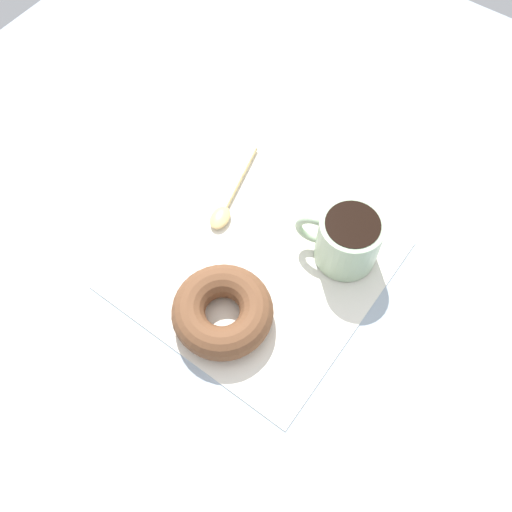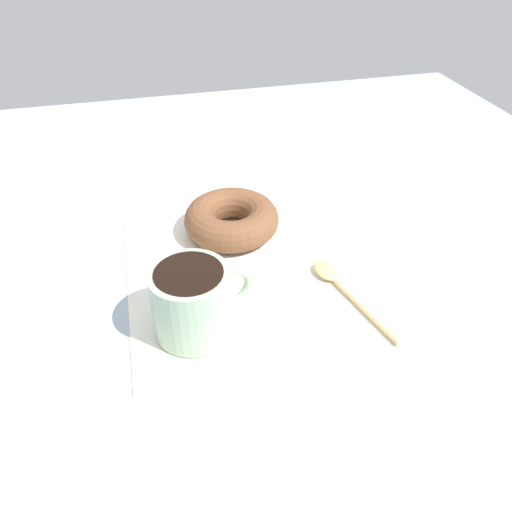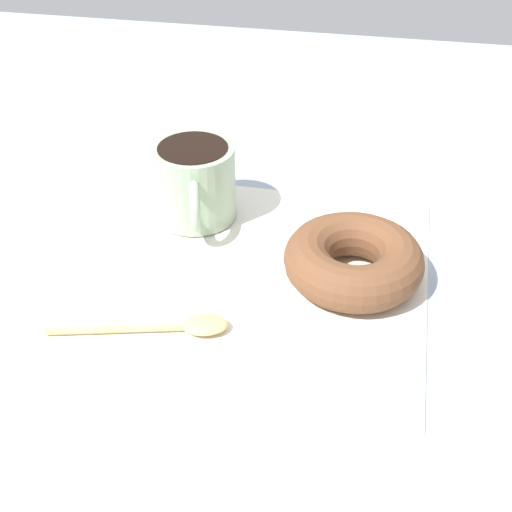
{
  "view_description": "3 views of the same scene",
  "coord_description": "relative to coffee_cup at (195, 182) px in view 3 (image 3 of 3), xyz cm",
  "views": [
    {
      "loc": [
        -27.3,
        -16.93,
        61.97
      ],
      "look_at": [
        -0.65,
        2.23,
        2.3
      ],
      "focal_mm": 40.0,
      "sensor_mm": 36.0,
      "label": 1
    },
    {
      "loc": [
        41.89,
        -8.44,
        36.07
      ],
      "look_at": [
        -0.65,
        2.23,
        2.3
      ],
      "focal_mm": 35.0,
      "sensor_mm": 36.0,
      "label": 2
    },
    {
      "loc": [
        -9.91,
        49.13,
        37.49
      ],
      "look_at": [
        -0.65,
        2.23,
        2.3
      ],
      "focal_mm": 50.0,
      "sensor_mm": 36.0,
      "label": 3
    }
  ],
  "objects": [
    {
      "name": "spoon",
      "position": [
        -2.82,
        15.92,
        -3.33
      ],
      "size": [
        13.95,
        4.8,
        0.9
      ],
      "color": "#D8B772",
      "rests_on": "napkin"
    },
    {
      "name": "donut",
      "position": [
        -15.41,
        6.88,
        -1.79
      ],
      "size": [
        11.66,
        11.66,
        3.89
      ],
      "primitive_type": "torus",
      "color": "brown",
      "rests_on": "napkin"
    },
    {
      "name": "napkin",
      "position": [
        -7.37,
        7.96,
        -3.88
      ],
      "size": [
        28.95,
        28.95,
        0.3
      ],
      "primitive_type": "cube",
      "rotation": [
        0.0,
        0.0,
        -0.01
      ],
      "color": "white",
      "rests_on": "ground_plane"
    },
    {
      "name": "coffee_cup",
      "position": [
        0.0,
        0.0,
        0.0
      ],
      "size": [
        7.6,
        10.3,
        7.2
      ],
      "color": "#9EB793",
      "rests_on": "napkin"
    },
    {
      "name": "ground_plane",
      "position": [
        -6.72,
        5.73,
        -5.03
      ],
      "size": [
        120.0,
        120.0,
        2.0
      ],
      "primitive_type": "cube",
      "color": "#99A8B7"
    }
  ]
}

